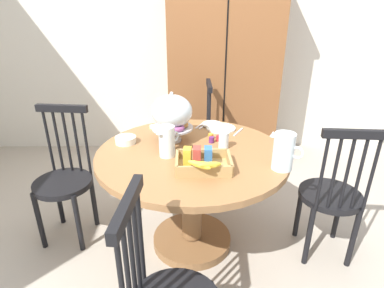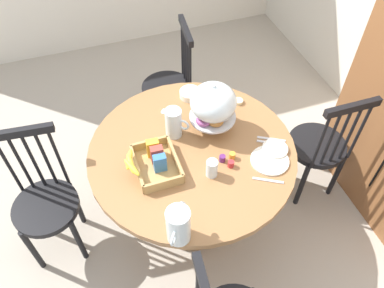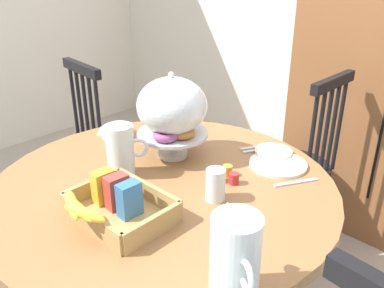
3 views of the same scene
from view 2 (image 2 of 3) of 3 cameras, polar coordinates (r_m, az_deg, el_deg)
name	(u,v)px [view 2 (image 2 of 3)]	position (r m, az deg, el deg)	size (l,w,h in m)	color
ground_plane	(188,222)	(2.81, -0.58, -11.62)	(10.00, 10.00, 0.00)	#A89E8E
dining_table	(192,171)	(2.40, 0.00, -4.06)	(1.22, 1.22, 0.74)	olive
windsor_chair_near_window	(46,204)	(2.52, -20.95, -8.32)	(0.40, 0.40, 0.97)	black
windsor_chair_facing_door	(319,147)	(2.77, 18.36, -0.48)	(0.40, 0.40, 0.97)	black
windsor_chair_far_side	(170,87)	(3.08, -3.30, 8.41)	(0.40, 0.40, 0.97)	black
pastry_stand_with_dome	(213,104)	(2.22, 3.18, 5.95)	(0.28, 0.28, 0.34)	silver
orange_juice_pitcher	(174,124)	(2.26, -2.75, 3.02)	(0.14, 0.15, 0.19)	silver
milk_pitcher	(178,227)	(1.84, -2.04, -12.19)	(0.18, 0.13, 0.22)	silver
cereal_basket	(154,162)	(2.13, -5.74, -2.65)	(0.32, 0.30, 0.12)	tan
china_plate_large	(270,160)	(2.22, 11.51, -2.41)	(0.22, 0.22, 0.01)	white
china_plate_small	(275,148)	(2.27, 12.27, -0.65)	(0.15, 0.15, 0.01)	white
cereal_bowl	(190,94)	(2.55, -0.28, 7.50)	(0.14, 0.14, 0.04)	white
drinking_glass	(212,168)	(2.09, 2.99, -3.64)	(0.06, 0.06, 0.11)	silver
butter_dish	(238,101)	(2.53, 6.93, 6.33)	(0.06, 0.06, 0.02)	beige
jam_jar_strawberry	(231,164)	(2.16, 5.81, -2.97)	(0.04, 0.04, 0.04)	#B7282D
jam_jar_apricot	(232,156)	(2.20, 6.01, -1.75)	(0.04, 0.04, 0.04)	orange
jam_jar_grape	(222,158)	(2.18, 4.54, -2.15)	(0.04, 0.04, 0.04)	#5B2366
table_knife	(271,143)	(2.32, 11.69, 0.19)	(0.17, 0.01, 0.01)	silver
dinner_fork	(271,139)	(2.34, 11.73, 0.73)	(0.17, 0.01, 0.01)	silver
soup_spoon	(268,180)	(2.14, 11.28, -5.34)	(0.17, 0.01, 0.01)	silver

